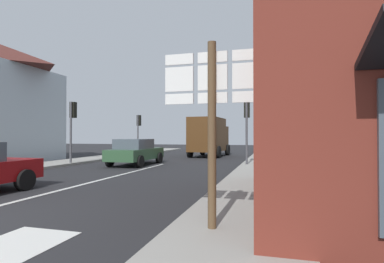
# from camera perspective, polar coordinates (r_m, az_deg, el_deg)

# --- Properties ---
(ground_plane) EXTENTS (80.00, 80.00, 0.00)m
(ground_plane) POSITION_cam_1_polar(r_m,az_deg,el_deg) (15.72, -8.19, -6.84)
(ground_plane) COLOR #232326
(sidewalk_right) EXTENTS (2.24, 44.00, 0.14)m
(sidewalk_right) POSITION_cam_1_polar(r_m,az_deg,el_deg) (12.45, 12.61, -8.10)
(sidewalk_right) COLOR gray
(sidewalk_right) RESTS_ON ground
(sidewalk_left) EXTENTS (2.24, 44.00, 0.14)m
(sidewalk_left) POSITION_cam_1_polar(r_m,az_deg,el_deg) (17.20, -28.62, -6.00)
(sidewalk_left) COLOR gray
(sidewalk_left) RESTS_ON ground
(lane_centre_stripe) EXTENTS (0.16, 12.00, 0.01)m
(lane_centre_stripe) POSITION_cam_1_polar(r_m,az_deg,el_deg) (12.18, -15.81, -8.55)
(lane_centre_stripe) COLOR silver
(lane_centre_stripe) RESTS_ON ground
(sedan_far) EXTENTS (1.97, 4.20, 1.47)m
(sedan_far) POSITION_cam_1_polar(r_m,az_deg,el_deg) (17.30, -10.69, -3.76)
(sedan_far) COLOR #2D5133
(sedan_far) RESTS_ON ground
(delivery_truck) EXTENTS (2.71, 5.11, 3.05)m
(delivery_truck) POSITION_cam_1_polar(r_m,az_deg,el_deg) (23.95, 3.26, -0.83)
(delivery_truck) COLOR #4C2D14
(delivery_truck) RESTS_ON ground
(route_sign_post) EXTENTS (1.66, 0.14, 3.20)m
(route_sign_post) POSITION_cam_1_polar(r_m,az_deg,el_deg) (4.96, 3.86, 3.27)
(route_sign_post) COLOR brown
(route_sign_post) RESTS_ON ground
(traffic_light_near_left) EXTENTS (0.30, 0.49, 3.58)m
(traffic_light_near_left) POSITION_cam_1_polar(r_m,az_deg,el_deg) (18.35, -21.77, 2.35)
(traffic_light_near_left) COLOR #47474C
(traffic_light_near_left) RESTS_ON ground
(traffic_light_near_right) EXTENTS (0.30, 0.49, 3.53)m
(traffic_light_near_right) POSITION_cam_1_polar(r_m,az_deg,el_deg) (16.40, 10.39, 2.57)
(traffic_light_near_right) COLOR #47474C
(traffic_light_near_right) RESTS_ON ground
(traffic_light_far_left) EXTENTS (0.30, 0.49, 3.40)m
(traffic_light_far_left) POSITION_cam_1_polar(r_m,az_deg,el_deg) (25.74, -10.11, 1.12)
(traffic_light_far_left) COLOR #47474C
(traffic_light_far_left) RESTS_ON ground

